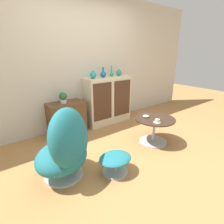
# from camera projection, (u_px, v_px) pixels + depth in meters

# --- Properties ---
(ground_plane) EXTENTS (12.00, 12.00, 0.00)m
(ground_plane) POSITION_uv_depth(u_px,v_px,m) (134.00, 155.00, 2.68)
(ground_plane) COLOR #A87542
(wall_back) EXTENTS (6.40, 0.06, 2.60)m
(wall_back) POSITION_uv_depth(u_px,v_px,m) (81.00, 63.00, 3.46)
(wall_back) COLOR beige
(wall_back) RESTS_ON ground_plane
(sideboard) EXTENTS (1.02, 0.41, 1.00)m
(sideboard) POSITION_uv_depth(u_px,v_px,m) (107.00, 100.00, 3.82)
(sideboard) COLOR beige
(sideboard) RESTS_ON ground_plane
(tv_console) EXTENTS (0.67, 0.39, 0.61)m
(tv_console) POSITION_uv_depth(u_px,v_px,m) (67.00, 118.00, 3.35)
(tv_console) COLOR brown
(tv_console) RESTS_ON ground_plane
(egg_chair) EXTENTS (0.96, 0.95, 0.94)m
(egg_chair) POSITION_uv_depth(u_px,v_px,m) (66.00, 147.00, 2.11)
(egg_chair) COLOR #B7B7BC
(egg_chair) RESTS_ON ground_plane
(ottoman) EXTENTS (0.43, 0.37, 0.26)m
(ottoman) POSITION_uv_depth(u_px,v_px,m) (115.00, 160.00, 2.25)
(ottoman) COLOR #B7B7BC
(ottoman) RESTS_ON ground_plane
(coffee_table) EXTENTS (0.68, 0.68, 0.45)m
(coffee_table) POSITION_uv_depth(u_px,v_px,m) (154.00, 127.00, 2.99)
(coffee_table) COLOR #B7B7BC
(coffee_table) RESTS_ON ground_plane
(vase_leftmost) EXTENTS (0.13, 0.13, 0.15)m
(vase_leftmost) POSITION_uv_depth(u_px,v_px,m) (93.00, 75.00, 3.45)
(vase_leftmost) COLOR teal
(vase_leftmost) RESTS_ON sideboard
(vase_inner_left) EXTENTS (0.12, 0.12, 0.21)m
(vase_inner_left) POSITION_uv_depth(u_px,v_px,m) (103.00, 74.00, 3.58)
(vase_inner_left) COLOR #196699
(vase_inner_left) RESTS_ON sideboard
(vase_inner_right) EXTENTS (0.08, 0.08, 0.23)m
(vase_inner_right) POSITION_uv_depth(u_px,v_px,m) (112.00, 74.00, 3.71)
(vase_inner_right) COLOR #2D8E6B
(vase_inner_right) RESTS_ON sideboard
(vase_rightmost) EXTENTS (0.12, 0.12, 0.14)m
(vase_rightmost) POSITION_uv_depth(u_px,v_px,m) (119.00, 73.00, 3.82)
(vase_rightmost) COLOR #2D8E6B
(vase_rightmost) RESTS_ON sideboard
(potted_plant) EXTENTS (0.15, 0.15, 0.20)m
(potted_plant) POSITION_uv_depth(u_px,v_px,m) (63.00, 97.00, 3.20)
(potted_plant) COLOR silver
(potted_plant) RESTS_ON tv_console
(teacup) EXTENTS (0.12, 0.12, 0.05)m
(teacup) POSITION_uv_depth(u_px,v_px,m) (157.00, 121.00, 2.76)
(teacup) COLOR silver
(teacup) RESTS_ON coffee_table
(bowl) EXTENTS (0.11, 0.11, 0.04)m
(bowl) POSITION_uv_depth(u_px,v_px,m) (146.00, 116.00, 2.98)
(bowl) COLOR beige
(bowl) RESTS_ON coffee_table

